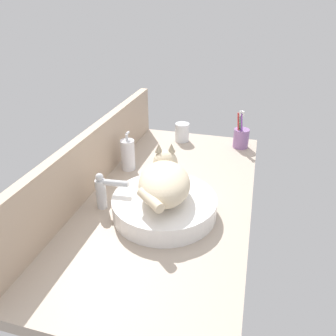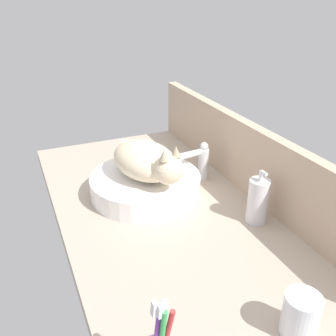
{
  "view_description": "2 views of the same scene",
  "coord_description": "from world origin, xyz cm",
  "px_view_note": "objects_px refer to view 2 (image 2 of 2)",
  "views": [
    {
      "loc": [
        -100.09,
        -27.61,
        67.05
      ],
      "look_at": [
        4.66,
        0.88,
        8.8
      ],
      "focal_mm": 35.0,
      "sensor_mm": 36.0,
      "label": 1
    },
    {
      "loc": [
        88.3,
        -37.79,
        61.64
      ],
      "look_at": [
        -4.26,
        2.37,
        11.78
      ],
      "focal_mm": 40.0,
      "sensor_mm": 36.0,
      "label": 2
    }
  ],
  "objects_px": {
    "faucet": "(201,160)",
    "soap_dispenser": "(258,201)",
    "cat": "(147,161)",
    "water_glass": "(300,317)",
    "sink_basin": "(145,185)"
  },
  "relations": [
    {
      "from": "faucet",
      "to": "soap_dispenser",
      "type": "bearing_deg",
      "value": 5.23
    },
    {
      "from": "faucet",
      "to": "soap_dispenser",
      "type": "relative_size",
      "value": 0.82
    },
    {
      "from": "soap_dispenser",
      "to": "cat",
      "type": "bearing_deg",
      "value": -138.04
    },
    {
      "from": "cat",
      "to": "soap_dispenser",
      "type": "height_order",
      "value": "cat"
    },
    {
      "from": "cat",
      "to": "soap_dispenser",
      "type": "relative_size",
      "value": 1.94
    },
    {
      "from": "faucet",
      "to": "soap_dispenser",
      "type": "distance_m",
      "value": 0.29
    },
    {
      "from": "water_glass",
      "to": "faucet",
      "type": "bearing_deg",
      "value": 168.93
    },
    {
      "from": "cat",
      "to": "faucet",
      "type": "relative_size",
      "value": 2.35
    },
    {
      "from": "sink_basin",
      "to": "faucet",
      "type": "height_order",
      "value": "faucet"
    },
    {
      "from": "faucet",
      "to": "water_glass",
      "type": "height_order",
      "value": "faucet"
    },
    {
      "from": "water_glass",
      "to": "cat",
      "type": "bearing_deg",
      "value": -172.6
    },
    {
      "from": "soap_dispenser",
      "to": "water_glass",
      "type": "relative_size",
      "value": 1.78
    },
    {
      "from": "faucet",
      "to": "water_glass",
      "type": "relative_size",
      "value": 1.47
    },
    {
      "from": "sink_basin",
      "to": "faucet",
      "type": "distance_m",
      "value": 0.22
    },
    {
      "from": "sink_basin",
      "to": "soap_dispenser",
      "type": "xyz_separation_m",
      "value": [
        0.27,
        0.24,
        0.03
      ]
    }
  ]
}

